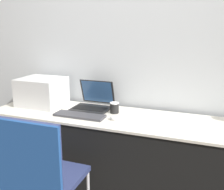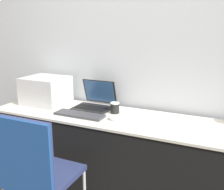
{
  "view_description": "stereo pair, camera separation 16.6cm",
  "coord_description": "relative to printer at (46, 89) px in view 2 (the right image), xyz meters",
  "views": [
    {
      "loc": [
        0.66,
        -1.75,
        1.52
      ],
      "look_at": [
        -0.1,
        0.32,
        0.95
      ],
      "focal_mm": 42.0,
      "sensor_mm": 36.0,
      "label": 1
    },
    {
      "loc": [
        0.81,
        -1.69,
        1.52
      ],
      "look_at": [
        -0.1,
        0.32,
        0.95
      ],
      "focal_mm": 42.0,
      "sensor_mm": 36.0,
      "label": 2
    }
  ],
  "objects": [
    {
      "name": "table",
      "position": [
        0.86,
        -0.08,
        -0.53
      ],
      "size": [
        2.42,
        0.6,
        0.77
      ],
      "color": "black",
      "rests_on": "ground_plane"
    },
    {
      "name": "external_keyboard",
      "position": [
        0.51,
        -0.19,
        -0.14
      ],
      "size": [
        0.45,
        0.14,
        0.02
      ],
      "color": "#3D3D42",
      "rests_on": "table"
    },
    {
      "name": "wall_back",
      "position": [
        0.86,
        0.29,
        0.38
      ],
      "size": [
        8.0,
        0.05,
        2.6
      ],
      "color": "silver",
      "rests_on": "ground_plane"
    },
    {
      "name": "chair",
      "position": [
        0.51,
        -0.82,
        -0.31
      ],
      "size": [
        0.49,
        0.45,
        0.97
      ],
      "color": "navy",
      "rests_on": "ground_plane"
    },
    {
      "name": "printer",
      "position": [
        0.0,
        0.0,
        0.0
      ],
      "size": [
        0.41,
        0.37,
        0.27
      ],
      "color": "silver",
      "rests_on": "table"
    },
    {
      "name": "laptop_left",
      "position": [
        0.52,
        0.08,
        -0.09
      ],
      "size": [
        0.34,
        0.33,
        0.26
      ],
      "color": "black",
      "rests_on": "table"
    },
    {
      "name": "mouse",
      "position": [
        0.82,
        -0.17,
        -0.13
      ],
      "size": [
        0.06,
        0.05,
        0.04
      ],
      "color": "silver",
      "rests_on": "table"
    },
    {
      "name": "coffee_cup",
      "position": [
        0.76,
        0.0,
        -0.1
      ],
      "size": [
        0.08,
        0.08,
        0.1
      ],
      "color": "black",
      "rests_on": "table"
    }
  ]
}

